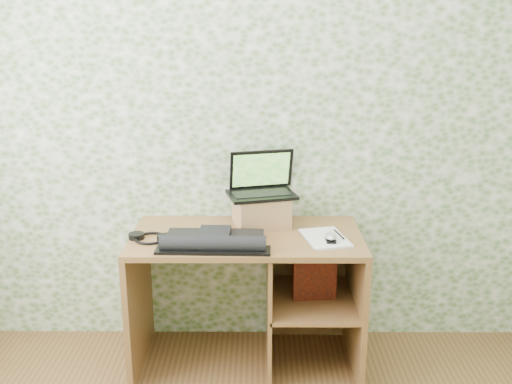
{
  "coord_description": "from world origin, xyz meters",
  "views": [
    {
      "loc": [
        0.06,
        -1.34,
        1.81
      ],
      "look_at": [
        0.05,
        1.39,
        1.0
      ],
      "focal_mm": 40.0,
      "sensor_mm": 36.0,
      "label": 1
    }
  ],
  "objects_px": {
    "desk": "(261,279)",
    "riser": "(261,211)",
    "laptop": "(261,184)",
    "notepad": "(325,238)",
    "keyboard": "(214,241)"
  },
  "relations": [
    {
      "from": "desk",
      "to": "riser",
      "type": "relative_size",
      "value": 4.34
    },
    {
      "from": "laptop",
      "to": "notepad",
      "type": "distance_m",
      "value": 0.46
    },
    {
      "from": "keyboard",
      "to": "notepad",
      "type": "xyz_separation_m",
      "value": [
        0.56,
        0.09,
        -0.02
      ]
    },
    {
      "from": "riser",
      "to": "keyboard",
      "type": "relative_size",
      "value": 0.5
    },
    {
      "from": "laptop",
      "to": "notepad",
      "type": "relative_size",
      "value": 1.4
    },
    {
      "from": "desk",
      "to": "laptop",
      "type": "height_order",
      "value": "laptop"
    },
    {
      "from": "keyboard",
      "to": "notepad",
      "type": "relative_size",
      "value": 1.95
    },
    {
      "from": "desk",
      "to": "laptop",
      "type": "xyz_separation_m",
      "value": [
        -0.0,
        0.15,
        0.49
      ]
    },
    {
      "from": "riser",
      "to": "notepad",
      "type": "relative_size",
      "value": 0.97
    },
    {
      "from": "keyboard",
      "to": "notepad",
      "type": "distance_m",
      "value": 0.56
    },
    {
      "from": "riser",
      "to": "keyboard",
      "type": "bearing_deg",
      "value": -128.18
    },
    {
      "from": "desk",
      "to": "notepad",
      "type": "bearing_deg",
      "value": -16.76
    },
    {
      "from": "keyboard",
      "to": "desk",
      "type": "bearing_deg",
      "value": 39.39
    },
    {
      "from": "laptop",
      "to": "keyboard",
      "type": "height_order",
      "value": "laptop"
    },
    {
      "from": "riser",
      "to": "keyboard",
      "type": "xyz_separation_m",
      "value": [
        -0.23,
        -0.3,
        -0.06
      ]
    }
  ]
}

